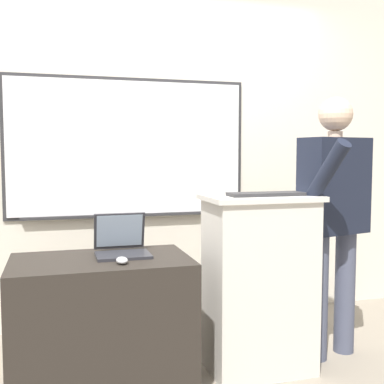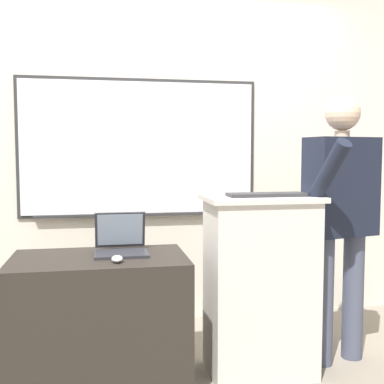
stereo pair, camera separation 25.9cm
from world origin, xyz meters
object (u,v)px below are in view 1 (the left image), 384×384
lectern_podium (259,283)px  laptop (121,244)px  computer_mouse_by_laptop (122,260)px  wireless_keyboard (266,194)px  side_desk (102,325)px  person_presenter (334,208)px

lectern_podium → laptop: (-0.80, 0.09, 0.26)m
computer_mouse_by_laptop → wireless_keyboard: bearing=5.8°
side_desk → laptop: bearing=34.8°
lectern_podium → side_desk: lectern_podium is taller
computer_mouse_by_laptop → lectern_podium: bearing=9.5°
side_desk → person_presenter: 1.58m
side_desk → computer_mouse_by_laptop: size_ratio=9.60×
side_desk → laptop: laptop is taller
side_desk → person_presenter: bearing=1.9°
computer_mouse_by_laptop → laptop: bearing=83.0°
lectern_podium → computer_mouse_by_laptop: (-0.83, -0.14, 0.22)m
laptop → computer_mouse_by_laptop: bearing=-97.0°
lectern_podium → computer_mouse_by_laptop: 0.87m
side_desk → person_presenter: (1.46, 0.05, 0.59)m
person_presenter → side_desk: bearing=169.1°
laptop → lectern_podium: bearing=-6.6°
person_presenter → computer_mouse_by_laptop: 1.39m
side_desk → computer_mouse_by_laptop: 0.42m
wireless_keyboard → computer_mouse_by_laptop: bearing=-174.2°
wireless_keyboard → computer_mouse_by_laptop: wireless_keyboard is taller
side_desk → wireless_keyboard: size_ratio=2.17×
lectern_podium → wireless_keyboard: (0.01, -0.05, 0.54)m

